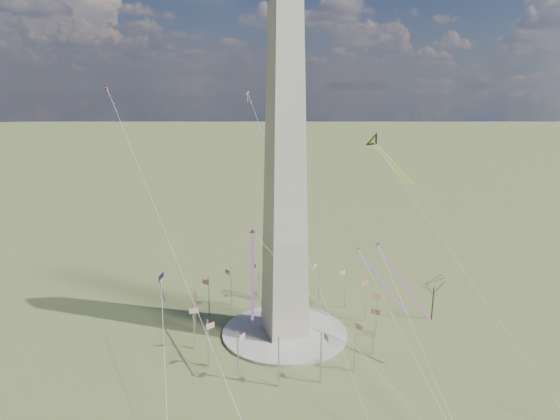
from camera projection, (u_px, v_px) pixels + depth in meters
name	position (u px, v px, depth m)	size (l,w,h in m)	color
ground	(285.00, 334.00, 144.13)	(2000.00, 2000.00, 0.00)	#5E6633
plaza	(285.00, 332.00, 144.03)	(36.00, 36.00, 0.80)	#BCB8AC
washington_monument	(285.00, 170.00, 132.52)	(15.56, 15.56, 100.00)	#ADAA91
flagpole_ring	(285.00, 311.00, 142.37)	(54.40, 54.40, 13.00)	silver
tree_near	(434.00, 285.00, 150.29)	(9.03, 9.03, 15.80)	brown
kite_delta_black	(376.00, 144.00, 148.34)	(9.41, 16.84, 13.76)	black
kite_diamond_purple	(161.00, 280.00, 131.91)	(1.79, 2.82, 8.74)	#35186C
kite_streamer_left	(395.00, 271.00, 132.75)	(5.49, 22.55, 15.59)	red
kite_streamer_mid	(252.00, 260.00, 126.75)	(7.61, 22.24, 15.64)	red
kite_streamer_right	(374.00, 271.00, 147.30)	(6.66, 20.05, 14.06)	red
kite_small_red	(106.00, 87.00, 152.03)	(1.27, 1.89, 4.04)	red
kite_small_white	(248.00, 94.00, 176.57)	(1.10, 1.67, 4.09)	silver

